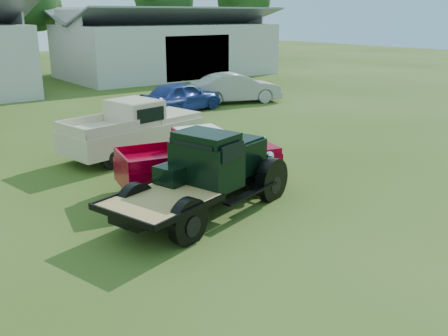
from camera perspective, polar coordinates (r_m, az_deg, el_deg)
ground at (r=12.13m, az=2.69°, el=-6.26°), size 120.00×120.00×0.00m
shed_right at (r=41.40m, az=-6.54°, el=14.07°), size 16.80×9.20×5.20m
tree_c at (r=43.26m, az=-21.66°, el=15.67°), size 5.40×5.40×9.00m
tree_d at (r=49.40m, az=-6.84°, el=17.34°), size 6.00×6.00×10.00m
tree_e at (r=52.35m, az=2.26°, el=17.16°), size 5.70×5.70×9.50m
vintage_flatbed at (r=12.36m, az=-2.29°, el=-0.67°), size 5.59×3.41×2.07m
red_pickup at (r=14.23m, az=-2.87°, el=1.00°), size 4.99×2.77×1.72m
white_pickup at (r=17.89m, az=-10.34°, el=4.47°), size 5.51×2.92×1.92m
misc_car_blue at (r=25.79m, az=-4.88°, el=8.14°), size 4.81×2.69×1.55m
misc_car_grey at (r=28.39m, az=1.42°, el=9.13°), size 5.27×3.26×1.64m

